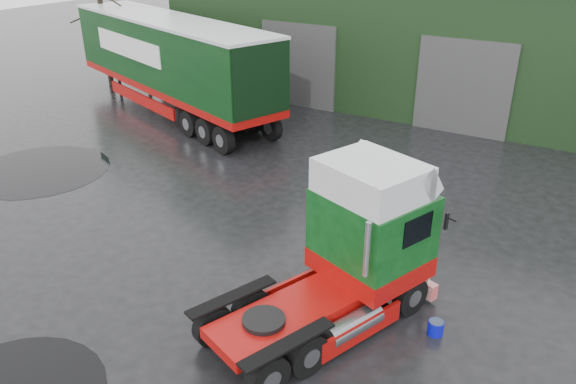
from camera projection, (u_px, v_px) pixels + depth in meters
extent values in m
plane|color=black|center=(231.00, 276.00, 14.53)|extent=(100.00, 100.00, 0.00)
cube|color=black|center=(499.00, 40.00, 27.81)|extent=(32.00, 12.00, 6.00)
cylinder|color=#080BB9|center=(436.00, 328.00, 12.41)|extent=(0.44, 0.44, 0.33)
cylinder|color=black|center=(366.00, 272.00, 14.66)|extent=(2.96, 2.96, 0.01)
cylinder|color=black|center=(40.00, 170.00, 20.72)|extent=(5.02, 5.02, 0.01)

